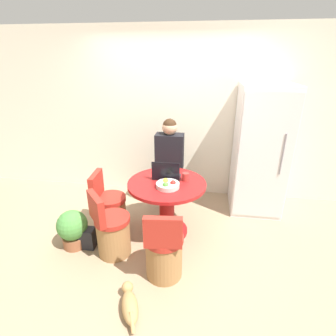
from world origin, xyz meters
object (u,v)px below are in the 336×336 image
at_px(dining_table, 167,201).
at_px(chair_near_left_corner, 112,232).
at_px(refrigerator, 260,151).
at_px(person_seated, 170,159).
at_px(fruit_bowl, 168,185).
at_px(laptop, 166,175).
at_px(cat, 130,304).
at_px(chair_left_side, 110,210).
at_px(chair_near_camera, 164,253).
at_px(potted_plant, 73,228).
at_px(handbag, 83,237).

distance_m(dining_table, chair_near_left_corner, 0.77).
distance_m(refrigerator, chair_near_left_corner, 2.30).
bearing_deg(person_seated, fruit_bowl, 96.24).
relative_size(chair_near_left_corner, laptop, 2.36).
relative_size(refrigerator, dining_table, 1.89).
distance_m(fruit_bowl, cat, 1.30).
distance_m(chair_left_side, chair_near_camera, 1.09).
relative_size(chair_near_left_corner, fruit_bowl, 2.97).
distance_m(dining_table, person_seated, 0.77).
bearing_deg(person_seated, chair_near_camera, 95.56).
xyz_separation_m(dining_table, chair_near_left_corner, (-0.56, -0.50, -0.18)).
xyz_separation_m(dining_table, potted_plant, (-1.08, -0.44, -0.22)).
relative_size(chair_left_side, cat, 1.74).
distance_m(laptop, fruit_bowl, 0.24).
bearing_deg(dining_table, cat, -97.42).
xyz_separation_m(chair_left_side, person_seated, (0.69, 0.76, 0.47)).
distance_m(fruit_bowl, potted_plant, 1.26).
xyz_separation_m(chair_near_camera, cat, (-0.24, -0.47, -0.21)).
height_order(dining_table, potted_plant, dining_table).
height_order(refrigerator, potted_plant, refrigerator).
bearing_deg(laptop, cat, 84.04).
xyz_separation_m(refrigerator, fruit_bowl, (-1.19, -0.95, -0.15)).
distance_m(refrigerator, chair_left_side, 2.24).
height_order(chair_left_side, potted_plant, chair_left_side).
distance_m(chair_near_camera, laptop, 0.99).
bearing_deg(handbag, cat, -44.17).
height_order(fruit_bowl, potted_plant, fruit_bowl).
bearing_deg(chair_near_left_corner, fruit_bowl, -99.63).
bearing_deg(chair_left_side, dining_table, -90.00).
distance_m(dining_table, handbag, 1.11).
relative_size(dining_table, cat, 2.06).
bearing_deg(fruit_bowl, cat, -99.89).
bearing_deg(refrigerator, potted_plant, -151.34).
relative_size(chair_near_left_corner, handbag, 2.73).
relative_size(fruit_bowl, potted_plant, 0.57).
bearing_deg(cat, refrigerator, -56.49).
relative_size(chair_near_left_corner, person_seated, 0.60).
height_order(potted_plant, handbag, potted_plant).
height_order(refrigerator, fruit_bowl, refrigerator).
relative_size(refrigerator, person_seated, 1.33).
bearing_deg(potted_plant, cat, -40.31).
bearing_deg(person_seated, dining_table, 94.84).
height_order(dining_table, handbag, dining_table).
distance_m(chair_near_camera, fruit_bowl, 0.78).
distance_m(chair_near_left_corner, cat, 0.86).
height_order(chair_left_side, handbag, chair_left_side).
bearing_deg(cat, dining_table, -29.87).
height_order(fruit_bowl, cat, fruit_bowl).
relative_size(person_seated, cat, 2.91).
bearing_deg(chair_left_side, potted_plant, 135.96).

